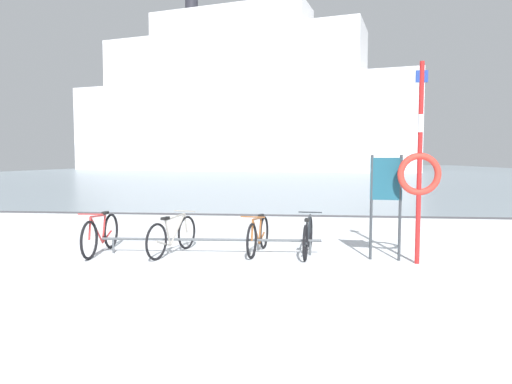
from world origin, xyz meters
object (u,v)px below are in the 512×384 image
Objects in this scene: bicycle_3 at (308,236)px; rescue_post at (419,169)px; info_sign at (386,189)px; ferry_ship at (237,105)px; bicycle_0 at (101,234)px; bicycle_1 at (173,236)px; bicycle_2 at (258,235)px.

rescue_post is at bearing -16.40° from bicycle_3.
rescue_post is at bearing -23.95° from info_sign.
ferry_ship is at bearing 101.36° from rescue_post.
bicycle_0 reaches higher than bicycle_1.
rescue_post is (1.88, -0.55, 1.29)m from bicycle_3.
bicycle_2 reaches higher than bicycle_3.
bicycle_2 is 3.16m from rescue_post.
ferry_ship reaches higher than rescue_post.
bicycle_0 is 0.03× the size of ferry_ship.
bicycle_1 is 0.03× the size of ferry_ship.
rescue_post is (2.83, -0.56, 1.29)m from bicycle_2.
bicycle_0 is 1.02× the size of bicycle_1.
bicycle_1 reaches higher than bicycle_3.
ferry_ship is at bearing 100.94° from info_sign.
rescue_post reaches higher than bicycle_0.
info_sign is at bearing -13.39° from bicycle_3.
rescue_post reaches higher than bicycle_1.
bicycle_1 is (1.38, 0.09, -0.02)m from bicycle_0.
info_sign is 0.04× the size of ferry_ship.
bicycle_0 is at bearing -175.12° from bicycle_3.
info_sign reaches higher than bicycle_1.
bicycle_0 is 1.39m from bicycle_1.
ferry_ship reaches higher than info_sign.
bicycle_1 is at bearing 176.01° from rescue_post.
bicycle_2 is at bearing 168.73° from rescue_post.
bicycle_1 is at bearing 178.80° from info_sign.
ferry_ship is (-11.74, 60.74, 8.66)m from info_sign.
bicycle_0 is at bearing -173.38° from bicycle_2.
bicycle_3 is 62.05m from ferry_ship.
bicycle_2 is 61.88m from ferry_ship.
bicycle_0 is 0.93× the size of info_sign.
bicycle_3 is at bearing -0.66° from bicycle_2.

